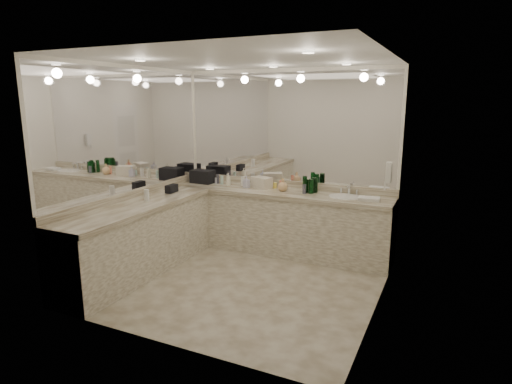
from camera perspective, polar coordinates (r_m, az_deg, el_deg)
The scene contains 39 objects.
floor at distance 5.32m, azimuth -1.98°, elevation -11.82°, with size 3.20×3.20×0.00m, color beige.
ceiling at distance 4.88m, azimuth -2.21°, elevation 17.29°, with size 3.20×3.20×0.00m, color white.
wall_back at distance 6.29m, azimuth 4.16°, elevation 4.26°, with size 3.20×0.02×2.60m, color silver.
wall_left at distance 5.83m, azimuth -16.24°, elevation 3.18°, with size 0.02×3.00×2.60m, color silver.
wall_right at distance 4.45m, azimuth 16.56°, elevation 0.47°, with size 0.02×3.00×2.60m, color silver.
vanity_back_base at distance 6.20m, azimuth 3.04°, elevation -4.16°, with size 3.20×0.60×0.84m, color silver.
vanity_back_top at distance 6.08m, azimuth 3.05°, elevation -0.11°, with size 3.20×0.64×0.06m, color beige.
vanity_left_base at distance 5.62m, azimuth -15.40°, elevation -6.34°, with size 0.60×2.40×0.84m, color silver.
vanity_left_top at distance 5.50m, azimuth -15.58°, elevation -1.90°, with size 0.64×2.42×0.06m, color beige.
backsplash_back at distance 6.33m, azimuth 4.05°, elevation 1.10°, with size 3.20×0.04×0.10m, color beige.
backsplash_left at distance 5.88m, azimuth -15.89°, elevation -0.20°, with size 0.04×3.00×0.10m, color beige.
mirror_back at distance 6.23m, azimuth 4.19°, elevation 8.58°, with size 3.12×0.01×1.55m, color white.
mirror_left at distance 5.77m, azimuth -16.43°, elevation 7.83°, with size 0.01×2.92×1.55m, color white.
sink at distance 5.81m, azimuth 11.81°, elevation -0.70°, with size 0.44×0.44×0.03m, color white.
faucet at distance 5.99m, azimuth 12.31°, elevation 0.41°, with size 0.24×0.16×0.14m, color silver.
wall_phone at distance 5.13m, azimuth 17.30°, elevation 2.50°, with size 0.06×0.10×0.24m, color white.
door at distance 4.03m, azimuth 15.07°, elevation -4.30°, with size 0.02×0.82×2.10m, color white.
black_toiletry_bag at distance 6.69m, azimuth -7.14°, elevation 2.06°, with size 0.35×0.22×0.20m, color black.
black_bag_spill at distance 6.04m, azimuth -11.18°, elevation 0.40°, with size 0.09×0.20×0.11m, color black.
cream_cosmetic_case at distance 6.27m, azimuth 0.79°, elevation 1.33°, with size 0.29×0.18×0.17m, color beige.
hand_towel at distance 5.67m, azimuth 14.83°, elevation -0.88°, with size 0.27×0.18×0.04m, color white.
lotion_left at distance 5.63m, azimuth -14.38°, elevation -0.38°, with size 0.07×0.07×0.15m, color white.
soap_bottle_a at distance 6.45m, azimuth -3.71°, elevation 1.72°, with size 0.07×0.07×0.19m, color silver.
soap_bottle_b at distance 6.27m, azimuth -1.29°, elevation 1.38°, with size 0.08×0.08×0.18m, color silver.
soap_bottle_c at distance 6.05m, azimuth 3.59°, elevation 0.98°, with size 0.14×0.14×0.18m, color #E4B47B.
green_bottle_0 at distance 6.00m, azimuth 7.80°, elevation 0.92°, with size 0.07×0.07×0.21m, color #094915.
green_bottle_1 at distance 5.97m, azimuth 6.68°, elevation 0.79°, with size 0.07×0.07×0.19m, color #094915.
green_bottle_2 at distance 6.01m, azimuth 7.92°, elevation 0.85°, with size 0.07×0.07×0.19m, color #094915.
green_bottle_3 at distance 5.93m, azimuth 7.36°, elevation 0.75°, with size 0.07×0.07×0.20m, color #094915.
green_bottle_4 at distance 6.05m, azimuth 6.52°, elevation 1.09°, with size 0.06×0.06×0.22m, color #094915.
amenity_bottle_0 at distance 6.63m, azimuth -5.13°, elevation 1.77°, with size 0.04×0.04×0.14m, color #3F3F4C.
amenity_bottle_1 at distance 6.43m, azimuth -1.78°, elevation 1.45°, with size 0.06×0.06×0.13m, color white.
amenity_bottle_2 at distance 5.91m, azimuth 6.45°, elevation 0.39°, with size 0.06×0.06×0.13m, color #3F3F4C.
amenity_bottle_3 at distance 6.12m, azimuth 3.34°, elevation 0.91°, with size 0.05×0.05×0.14m, color #E57F66.
amenity_bottle_4 at distance 6.39m, azimuth -0.37°, elevation 1.20°, with size 0.04×0.04×0.09m, color silver.
amenity_bottle_5 at distance 6.56m, azimuth -4.57°, elevation 1.62°, with size 0.05×0.05×0.13m, color silver.
amenity_bottle_6 at distance 6.25m, azimuth 2.54°, elevation 0.88°, with size 0.05×0.05×0.08m, color #F2D84C.
amenity_bottle_7 at distance 6.21m, azimuth 1.32°, elevation 0.93°, with size 0.04×0.04×0.11m, color #9966B2.
amenity_bottle_8 at distance 6.64m, azimuth -5.30°, elevation 1.55°, with size 0.05×0.05×0.09m, color silver.
Camera 1 is at (2.22, -4.32, 2.17)m, focal length 30.00 mm.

